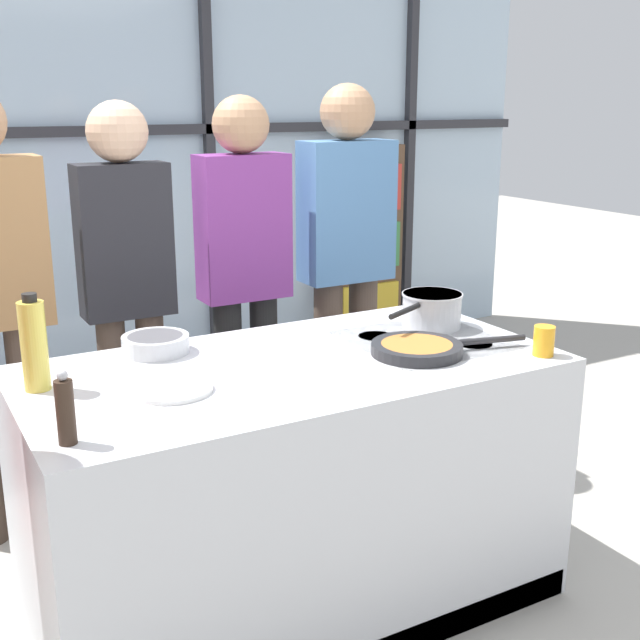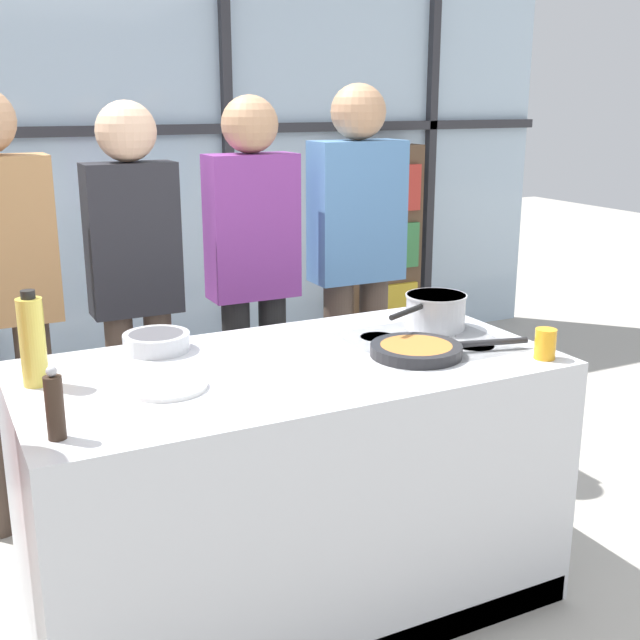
% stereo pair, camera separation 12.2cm
% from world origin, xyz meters
% --- Properties ---
extents(ground_plane, '(18.00, 18.00, 0.00)m').
position_xyz_m(ground_plane, '(0.00, 0.00, 0.00)').
color(ground_plane, '#ADA89E').
extents(back_window_wall, '(6.40, 0.10, 2.80)m').
position_xyz_m(back_window_wall, '(0.00, 2.64, 1.40)').
color(back_window_wall, silver).
rests_on(back_window_wall, ground_plane).
extents(bookshelf, '(0.54, 0.19, 1.42)m').
position_xyz_m(bookshelf, '(1.84, 2.46, 0.71)').
color(bookshelf, brown).
rests_on(bookshelf, ground_plane).
extents(demo_island, '(1.75, 0.89, 0.89)m').
position_xyz_m(demo_island, '(0.00, -0.00, 0.44)').
color(demo_island, silver).
rests_on(demo_island, ground_plane).
extents(spectator_center_left, '(0.37, 0.24, 1.72)m').
position_xyz_m(spectator_center_left, '(-0.26, 0.96, 1.02)').
color(spectator_center_left, '#47382D').
rests_on(spectator_center_left, ground_plane).
extents(spectator_center_right, '(0.39, 0.24, 1.74)m').
position_xyz_m(spectator_center_right, '(0.26, 0.96, 1.02)').
color(spectator_center_right, black).
rests_on(spectator_center_right, ground_plane).
extents(spectator_far_right, '(0.43, 0.25, 1.79)m').
position_xyz_m(spectator_far_right, '(0.79, 0.96, 1.03)').
color(spectator_far_right, '#47382D').
rests_on(spectator_far_right, ground_plane).
extents(frying_pan, '(0.55, 0.31, 0.04)m').
position_xyz_m(frying_pan, '(0.42, -0.13, 0.91)').
color(frying_pan, '#232326').
rests_on(frying_pan, demo_island).
extents(saucepan, '(0.40, 0.26, 0.13)m').
position_xyz_m(saucepan, '(0.66, 0.12, 0.96)').
color(saucepan, silver).
rests_on(saucepan, demo_island).
extents(white_plate, '(0.24, 0.24, 0.01)m').
position_xyz_m(white_plate, '(-0.43, -0.06, 0.90)').
color(white_plate, white).
rests_on(white_plate, demo_island).
extents(mixing_bowl, '(0.23, 0.23, 0.06)m').
position_xyz_m(mixing_bowl, '(-0.35, 0.33, 0.92)').
color(mixing_bowl, silver).
rests_on(mixing_bowl, demo_island).
extents(oil_bottle, '(0.08, 0.08, 0.29)m').
position_xyz_m(oil_bottle, '(-0.77, 0.15, 1.03)').
color(oil_bottle, '#E0CC4C').
rests_on(oil_bottle, demo_island).
extents(pepper_grinder, '(0.05, 0.05, 0.20)m').
position_xyz_m(pepper_grinder, '(-0.78, -0.29, 0.98)').
color(pepper_grinder, '#332319').
rests_on(pepper_grinder, demo_island).
extents(juice_glass_near, '(0.07, 0.07, 0.10)m').
position_xyz_m(juice_glass_near, '(0.77, -0.34, 0.94)').
color(juice_glass_near, orange).
rests_on(juice_glass_near, demo_island).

